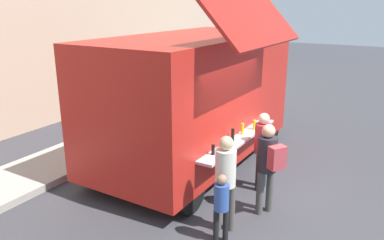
{
  "coord_description": "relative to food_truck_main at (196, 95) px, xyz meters",
  "views": [
    {
      "loc": [
        -6.69,
        -2.42,
        3.66
      ],
      "look_at": [
        -0.07,
        1.47,
        1.3
      ],
      "focal_mm": 35.96,
      "sensor_mm": 36.0,
      "label": 1
    }
  ],
  "objects": [
    {
      "name": "ground_plane",
      "position": [
        -0.74,
        -1.85,
        -1.62
      ],
      "size": [
        60.0,
        60.0,
        0.0
      ],
      "primitive_type": "plane",
      "color": "#38383D"
    },
    {
      "name": "customer_rear_waiting",
      "position": [
        -2.29,
        -1.87,
        -0.63
      ],
      "size": [
        0.34,
        0.34,
        1.66
      ],
      "rotation": [
        0.0,
        0.0,
        0.46
      ],
      "color": "#4C4643",
      "rests_on": "ground"
    },
    {
      "name": "customer_front_ordering",
      "position": [
        -0.56,
        -1.86,
        -0.66
      ],
      "size": [
        0.34,
        0.33,
        1.6
      ],
      "rotation": [
        0.0,
        0.0,
        1.47
      ],
      "color": "#1D2437",
      "rests_on": "ground"
    },
    {
      "name": "trash_bin",
      "position": [
        3.66,
        2.32,
        -1.19
      ],
      "size": [
        0.6,
        0.6,
        0.85
      ],
      "primitive_type": "cylinder",
      "color": "#2F5B38",
      "rests_on": "ground"
    },
    {
      "name": "customer_mid_with_backpack",
      "position": [
        -1.43,
        -2.28,
        -0.59
      ],
      "size": [
        0.48,
        0.54,
        1.67
      ],
      "rotation": [
        0.0,
        0.0,
        1.01
      ],
      "color": "#474742",
      "rests_on": "ground"
    },
    {
      "name": "food_truck_main",
      "position": [
        0.0,
        0.0,
        0.0
      ],
      "size": [
        5.57,
        3.32,
        3.75
      ],
      "rotation": [
        0.0,
        0.0,
        -0.01
      ],
      "color": "#B12018",
      "rests_on": "ground"
    },
    {
      "name": "child_near_queue",
      "position": [
        -2.62,
        -1.97,
        -0.93
      ],
      "size": [
        0.24,
        0.24,
        1.16
      ],
      "rotation": [
        0.0,
        0.0,
        0.65
      ],
      "color": "black",
      "rests_on": "ground"
    }
  ]
}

